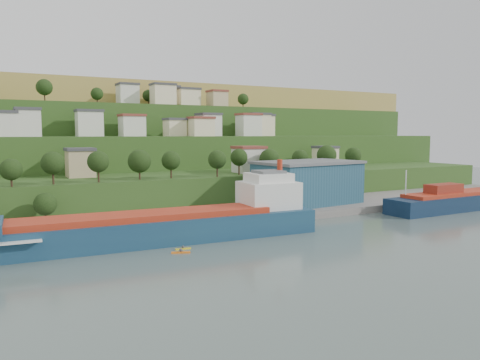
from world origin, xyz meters
TOP-DOWN VIEW (x-y plane):
  - ground at (0.00, 0.00)m, footprint 500.00×500.00m
  - quay at (20.00, 28.00)m, footprint 220.00×26.00m
  - hillside at (0.00, 168.69)m, footprint 360.00×211.17m
  - cargo_ship_near at (-14.55, 9.42)m, footprint 74.07×15.49m
  - cargo_ship_far at (83.63, 7.84)m, footprint 59.49×10.74m
  - warehouse at (37.43, 29.11)m, footprint 33.01×22.50m
  - dinghy at (-40.67, 18.85)m, footprint 4.45×2.98m
  - kayak_orange at (-15.23, -1.64)m, footprint 3.63×1.96m
  - kayak_yellow at (-13.76, 0.95)m, footprint 3.16×0.93m

SIDE VIEW (x-z plane):
  - ground at x=0.00m, z-range 0.00..0.00m
  - quay at x=20.00m, z-range -2.00..2.00m
  - hillside at x=0.00m, z-range -47.91..48.09m
  - kayak_yellow at x=-13.76m, z-range -0.16..0.62m
  - kayak_orange at x=-15.23m, z-range -0.19..0.73m
  - dinghy at x=-40.67m, z-range 1.20..2.03m
  - cargo_ship_far at x=83.63m, z-range -5.51..10.61m
  - cargo_ship_near at x=-14.55m, z-range -6.43..12.47m
  - warehouse at x=37.43m, z-range 2.03..14.83m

